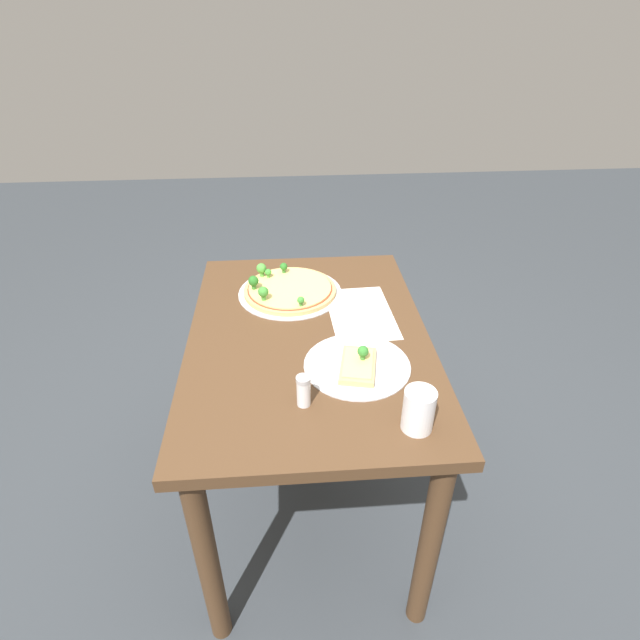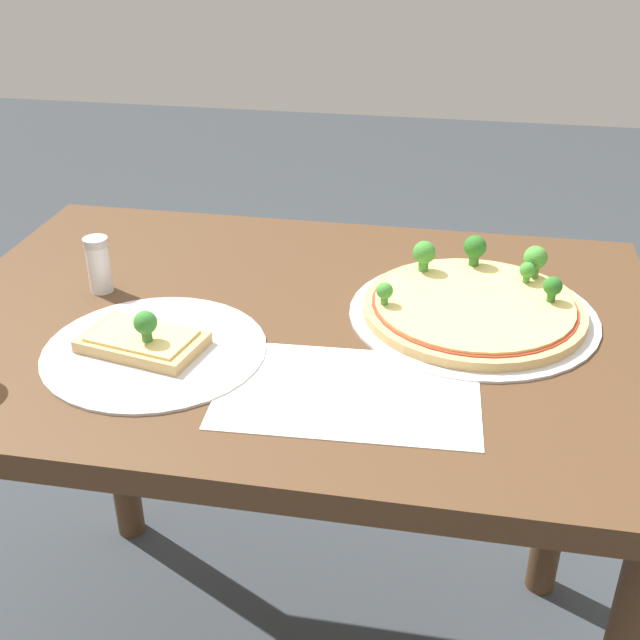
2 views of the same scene
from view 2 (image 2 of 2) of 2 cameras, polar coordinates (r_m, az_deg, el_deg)
The scene contains 5 objects.
dining_table at distance 1.20m, azimuth -1.79°, elevation -5.03°, with size 1.03×0.72×0.76m.
pizza_tray_whole at distance 1.16m, azimuth 10.91°, elevation 1.04°, with size 0.35×0.35×0.07m.
pizza_tray_slice at distance 1.07m, azimuth -12.04°, elevation -1.74°, with size 0.29×0.29×0.07m.
condiment_shaker at distance 1.23m, azimuth -15.47°, elevation 3.83°, with size 0.04×0.04×0.09m.
paper_menu at distance 0.98m, azimuth 2.00°, elevation -5.09°, with size 0.32×0.20×0.00m, color white.
Camera 2 is at (0.22, -0.97, 1.31)m, focal length 45.00 mm.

